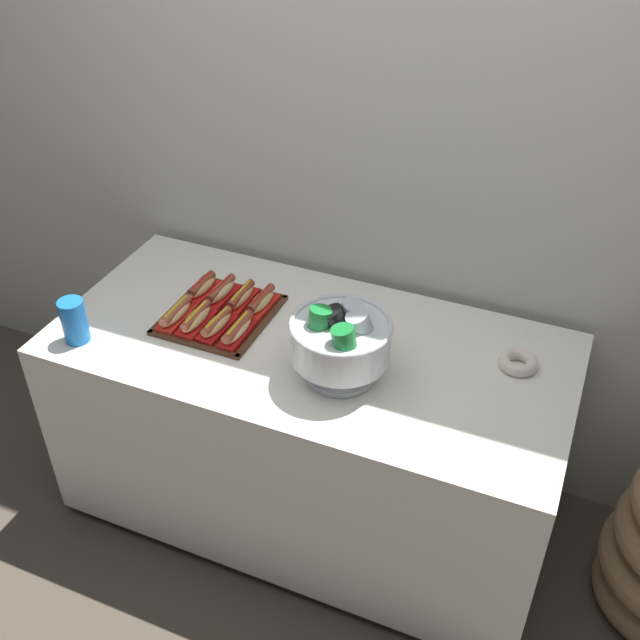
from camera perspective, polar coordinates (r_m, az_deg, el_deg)
ground_plane at (r=2.91m, az=-0.67°, el=-13.72°), size 10.00×10.00×0.00m
back_wall at (r=2.49m, az=3.61°, el=14.35°), size 6.00×0.10×2.60m
buffet_table at (r=2.61m, az=-0.73°, el=-8.03°), size 1.65×0.78×0.77m
serving_tray at (r=2.50m, az=-7.60°, el=0.35°), size 0.33×0.36×0.01m
hot_dog_0 at (r=2.48m, az=-10.85°, el=0.46°), size 0.06×0.17×0.06m
hot_dog_1 at (r=2.44m, az=-9.36°, el=0.06°), size 0.07×0.17×0.06m
hot_dog_2 at (r=2.41m, az=-7.82°, el=-0.37°), size 0.07×0.16×0.06m
hot_dog_3 at (r=2.38m, az=-6.25°, el=-0.77°), size 0.06×0.17×0.06m
hot_dog_4 at (r=2.59m, az=-8.94°, el=2.45°), size 0.08×0.16×0.06m
hot_dog_5 at (r=2.55m, az=-7.49°, el=2.13°), size 0.07×0.16×0.06m
hot_dog_6 at (r=2.52m, az=-6.00°, el=1.70°), size 0.06×0.17×0.06m
hot_dog_7 at (r=2.49m, az=-4.48°, el=1.37°), size 0.07×0.16×0.06m
punch_bowl at (r=2.16m, az=1.62°, el=-1.49°), size 0.30×0.30×0.26m
cup_stack at (r=2.46m, az=-18.15°, el=-0.07°), size 0.08×0.08×0.15m
donut at (r=2.34m, az=14.80°, el=-3.12°), size 0.12×0.12×0.04m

